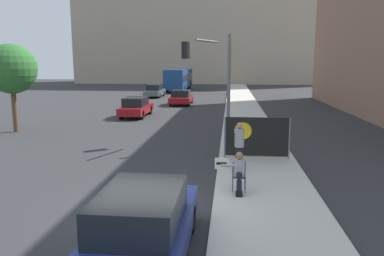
{
  "coord_description": "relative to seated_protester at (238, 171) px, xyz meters",
  "views": [
    {
      "loc": [
        2.19,
        -9.16,
        3.95
      ],
      "look_at": [
        0.74,
        4.98,
        1.47
      ],
      "focal_mm": 35.0,
      "sensor_mm": 36.0,
      "label": 1
    }
  ],
  "objects": [
    {
      "name": "seated_protester",
      "position": [
        0.0,
        0.0,
        0.0
      ],
      "size": [
        0.93,
        0.77,
        1.2
      ],
      "rotation": [
        0.0,
        0.0,
        0.25
      ],
      "color": "#474C56",
      "rests_on": "sidewalk_curb"
    },
    {
      "name": "car_on_road_nearest",
      "position": [
        -7.26,
        16.2,
        -0.05
      ],
      "size": [
        1.72,
        4.41,
        1.45
      ],
      "color": "maroon",
      "rests_on": "ground_plane"
    },
    {
      "name": "traffic_light_pole",
      "position": [
        -1.23,
        7.47,
        2.84
      ],
      "size": [
        2.45,
        2.22,
        5.17
      ],
      "color": "slate",
      "rests_on": "sidewalk_curb"
    },
    {
      "name": "parked_car_curbside",
      "position": [
        -1.96,
        -4.08,
        -0.01
      ],
      "size": [
        1.78,
        4.56,
        1.54
      ],
      "color": "navy",
      "rests_on": "ground_plane"
    },
    {
      "name": "building_backdrop_far",
      "position": [
        -4.47,
        65.24,
        14.1
      ],
      "size": [
        52.0,
        12.0,
        29.74
      ],
      "color": "tan",
      "rests_on": "ground_plane"
    },
    {
      "name": "jogger_on_sidewalk",
      "position": [
        0.07,
        2.37,
        0.24
      ],
      "size": [
        0.34,
        0.34,
        1.73
      ],
      "rotation": [
        0.0,
        0.0,
        2.76
      ],
      "color": "black",
      "rests_on": "sidewalk_curb"
    },
    {
      "name": "street_tree_near_curb",
      "position": [
        -12.66,
        9.37,
        2.83
      ],
      "size": [
        2.83,
        2.83,
        5.04
      ],
      "color": "brown",
      "rests_on": "ground_plane"
    },
    {
      "name": "sidewalk_curb",
      "position": [
        0.83,
        13.29,
        -0.71
      ],
      "size": [
        3.09,
        90.0,
        0.13
      ],
      "primitive_type": "cube",
      "color": "beige",
      "rests_on": "ground_plane"
    },
    {
      "name": "ground_plane",
      "position": [
        -2.47,
        -1.71,
        -0.77
      ],
      "size": [
        160.0,
        160.0,
        0.0
      ],
      "primitive_type": "plane",
      "color": "#303033"
    },
    {
      "name": "city_bus_on_road",
      "position": [
        -7.73,
        43.15,
        1.0
      ],
      "size": [
        2.61,
        11.98,
        3.05
      ],
      "color": "navy",
      "rests_on": "ground_plane"
    },
    {
      "name": "protest_banner",
      "position": [
        0.79,
        4.06,
        0.25
      ],
      "size": [
        2.62,
        0.06,
        1.68
      ],
      "color": "slate",
      "rests_on": "sidewalk_curb"
    },
    {
      "name": "car_on_road_midblock",
      "position": [
        -4.96,
        24.67,
        -0.06
      ],
      "size": [
        1.89,
        4.53,
        1.41
      ],
      "color": "maroon",
      "rests_on": "ground_plane"
    },
    {
      "name": "car_on_road_distant",
      "position": [
        -9.1,
        32.25,
        -0.03
      ],
      "size": [
        1.74,
        4.5,
        1.49
      ],
      "color": "#565B60",
      "rests_on": "ground_plane"
    }
  ]
}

